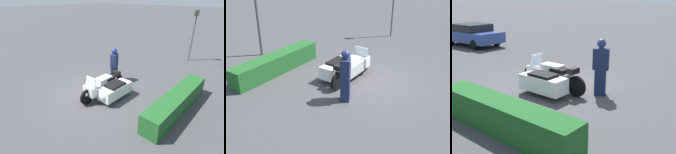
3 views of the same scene
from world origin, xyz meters
The scene contains 4 objects.
ground_plane centered at (0.00, 0.00, 0.00)m, with size 160.00×160.00×0.00m, color #424244.
police_motorcycle centered at (-0.17, 0.67, 0.47)m, with size 2.70×1.20×1.17m.
officer_rider centered at (-1.68, -0.31, 0.97)m, with size 0.58×0.49×1.83m.
hedge_bush_curbside centered at (-1.31, 3.35, 0.39)m, with size 4.37×0.73×0.78m, color #1E5623.
Camera 2 is at (-8.83, -4.88, 4.89)m, focal length 45.00 mm.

